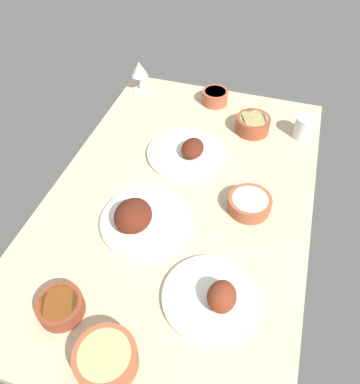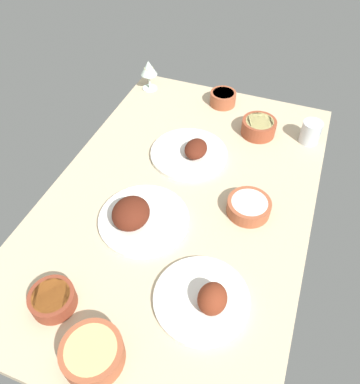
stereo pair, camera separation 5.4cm
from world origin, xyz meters
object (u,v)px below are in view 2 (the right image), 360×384
wine_glass (149,69)px  water_tumbler (311,132)px  bowl_soup (53,299)px  plate_near_viewer (138,216)px  bowl_potatoes (259,127)px  plate_center_main (191,152)px  plate_far_side (205,299)px  bowl_pasta (93,353)px  bowl_cream (249,206)px  bowl_onions (223,98)px

wine_glass → water_tumbler: wine_glass is taller
bowl_soup → plate_near_viewer: bearing=-15.8°
plate_near_viewer → bowl_potatoes: size_ratio=2.16×
plate_center_main → plate_far_side: bearing=-156.8°
bowl_pasta → bowl_cream: 65.28cm
plate_center_main → bowl_pasta: bearing=-178.0°
plate_center_main → plate_near_viewer: bearing=171.9°
bowl_soup → bowl_pasta: size_ratio=0.80×
bowl_potatoes → bowl_soup: bearing=158.9°
plate_near_viewer → water_tumbler: plate_near_viewer is taller
plate_near_viewer → bowl_soup: 35.50cm
bowl_soup → wine_glass: size_ratio=0.90×
bowl_pasta → bowl_onions: (117.70, 0.98, -0.25)cm
plate_center_main → bowl_potatoes: (22.69, -21.23, 1.69)cm
bowl_potatoes → plate_near_viewer: bearing=156.0°
bowl_potatoes → water_tumbler: water_tumbler is taller
bowl_pasta → plate_center_main: bearing=2.0°
plate_near_viewer → wine_glass: size_ratio=2.14×
bowl_potatoes → water_tumbler: size_ratio=1.53×
bowl_soup → bowl_cream: bearing=-39.4°
plate_near_viewer → bowl_pasta: plate_near_viewer is taller
bowl_potatoes → bowl_onions: 24.59cm
water_tumbler → bowl_potatoes: bearing=96.9°
plate_far_side → bowl_cream: size_ratio=1.85×
bowl_potatoes → bowl_soup: size_ratio=1.10×
plate_near_viewer → bowl_onions: 74.88cm
plate_far_side → bowl_potatoes: bearing=2.0°
plate_center_main → bowl_cream: bearing=-125.5°
bowl_onions → plate_center_main: bearing=177.3°
bowl_cream → bowl_pasta: bearing=157.8°
bowl_potatoes → wine_glass: wine_glass is taller
plate_near_viewer → bowl_pasta: (-43.15, -7.96, 0.33)cm
bowl_soup → bowl_cream: bowl_soup is taller
bowl_soup → bowl_onions: bearing=-8.7°
plate_far_side → bowl_soup: (-15.01, 38.85, 0.53)cm
plate_near_viewer → bowl_soup: (-34.17, 9.64, -0.35)cm
bowl_soup → water_tumbler: (96.13, -56.27, 1.72)cm
wine_glass → bowl_pasta: bearing=-162.7°
plate_center_main → bowl_cream: plate_center_main is taller
bowl_onions → water_tumbler: water_tumbler is taller
bowl_potatoes → bowl_pasta: size_ratio=0.88×
bowl_onions → bowl_cream: bearing=-155.9°
plate_near_viewer → bowl_cream: size_ratio=2.05×
bowl_pasta → bowl_cream: size_ratio=1.07×
plate_center_main → bowl_onions: 37.79cm
bowl_pasta → bowl_onions: size_ratio=1.37×
bowl_pasta → plate_far_side: bearing=-41.5°
plate_near_viewer → bowl_soup: bearing=164.2°
plate_far_side → bowl_cream: bearing=-5.4°
plate_near_viewer → bowl_onions: (74.55, -6.98, 0.08)cm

